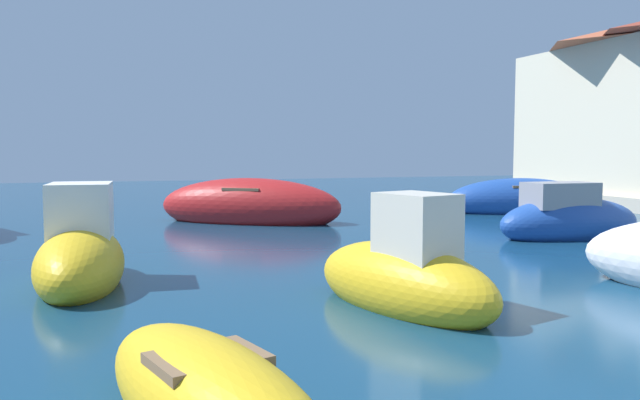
{
  "coord_description": "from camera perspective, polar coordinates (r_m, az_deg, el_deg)",
  "views": [
    {
      "loc": [
        -6.69,
        -4.09,
        2.16
      ],
      "look_at": [
        -1.64,
        11.09,
        0.87
      ],
      "focal_mm": 35.98,
      "sensor_mm": 36.0,
      "label": 1
    }
  ],
  "objects": [
    {
      "name": "moored_boat_9",
      "position": [
        8.85,
        7.5,
        -6.81
      ],
      "size": [
        2.13,
        3.5,
        1.83
      ],
      "rotation": [
        0.0,
        0.0,
        1.86
      ],
      "color": "gold",
      "rests_on": "ground"
    },
    {
      "name": "moored_boat_2",
      "position": [
        16.69,
        21.24,
        -1.65
      ],
      "size": [
        3.85,
        1.48,
        1.64
      ],
      "rotation": [
        0.0,
        0.0,
        6.27
      ],
      "color": "#1E479E",
      "rests_on": "ground"
    },
    {
      "name": "moored_boat_1",
      "position": [
        10.86,
        -20.53,
        -4.73
      ],
      "size": [
        1.55,
        3.42,
        1.88
      ],
      "rotation": [
        0.0,
        0.0,
        4.64
      ],
      "color": "gold",
      "rests_on": "ground"
    },
    {
      "name": "moored_boat_7",
      "position": [
        22.63,
        17.39,
        -0.02
      ],
      "size": [
        5.24,
        2.94,
        1.51
      ],
      "rotation": [
        0.0,
        0.0,
        6.01
      ],
      "color": "#1E479E",
      "rests_on": "ground"
    },
    {
      "name": "moored_boat_4",
      "position": [
        5.18,
        -9.9,
        -17.04
      ],
      "size": [
        1.89,
        3.42,
        0.92
      ],
      "rotation": [
        0.0,
        0.0,
        1.85
      ],
      "color": "gold",
      "rests_on": "ground"
    },
    {
      "name": "moored_boat_5",
      "position": [
        18.94,
        -6.29,
        -0.57
      ],
      "size": [
        5.66,
        4.62,
        1.68
      ],
      "rotation": [
        0.0,
        0.0,
        5.7
      ],
      "color": "#B21E1E",
      "rests_on": "ground"
    }
  ]
}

